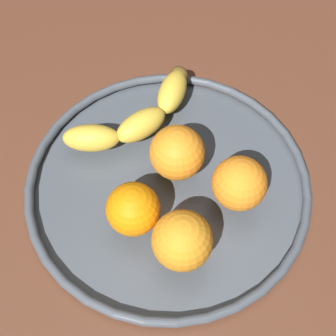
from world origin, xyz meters
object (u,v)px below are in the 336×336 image
(orange_center, at_px, (133,209))
(orange_front_left, at_px, (239,183))
(orange_back_right, at_px, (177,153))
(orange_back_left, at_px, (182,240))
(fruit_bowl, at_px, (168,184))
(banana, at_px, (138,116))

(orange_center, xyz_separation_m, orange_front_left, (0.13, -0.02, 0.00))
(orange_back_right, relative_size, orange_back_left, 1.00)
(orange_center, bearing_deg, fruit_bowl, 29.12)
(fruit_bowl, distance_m, banana, 0.10)
(fruit_bowl, height_order, banana, banana)
(orange_front_left, height_order, orange_back_left, orange_back_left)
(banana, relative_size, orange_back_left, 3.00)
(orange_front_left, relative_size, orange_back_left, 0.96)
(fruit_bowl, xyz_separation_m, orange_front_left, (0.07, -0.06, 0.04))
(banana, height_order, orange_back_right, orange_back_right)
(orange_front_left, bearing_deg, banana, 112.33)
(orange_back_right, bearing_deg, banana, 100.73)
(fruit_bowl, distance_m, orange_back_right, 0.05)
(orange_center, distance_m, orange_front_left, 0.13)
(fruit_bowl, height_order, orange_center, orange_center)
(banana, distance_m, orange_front_left, 0.17)
(orange_front_left, distance_m, orange_back_left, 0.10)
(orange_center, bearing_deg, orange_back_right, 30.30)
(orange_back_left, bearing_deg, fruit_bowl, 73.58)
(fruit_bowl, xyz_separation_m, orange_center, (-0.06, -0.03, 0.04))
(orange_center, relative_size, orange_back_right, 0.92)
(orange_back_right, distance_m, orange_back_left, 0.12)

